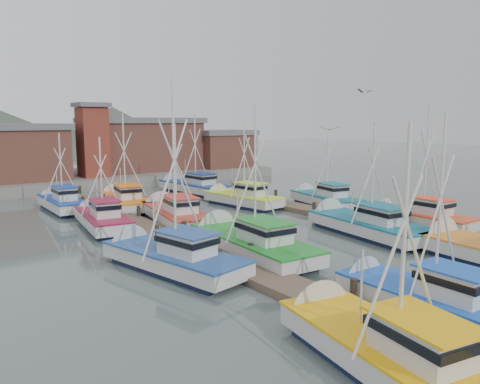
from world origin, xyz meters
TOP-DOWN VIEW (x-y plane):
  - ground at (0.00, 0.00)m, footprint 260.00×260.00m
  - dock_left at (-7.00, 4.04)m, footprint 2.30×46.00m
  - dock_right at (7.00, 4.04)m, footprint 2.30×46.00m
  - quay at (0.00, 37.00)m, footprint 44.00×16.00m
  - shed_left at (-11.00, 35.00)m, footprint 12.72×8.48m
  - shed_center at (6.00, 37.00)m, footprint 14.84×9.54m
  - shed_right at (17.00, 34.00)m, footprint 8.48×6.36m
  - lookout_tower at (-2.00, 33.00)m, footprint 3.60×3.60m
  - boat_0 at (-4.56, -11.12)m, footprint 3.43×8.24m
  - boat_2 at (-9.25, -12.79)m, footprint 4.37×9.45m
  - boat_4 at (-4.70, -0.07)m, footprint 3.90×10.18m
  - boat_5 at (4.46, -1.06)m, footprint 4.36×10.20m
  - boat_6 at (-9.91, 0.02)m, footprint 4.61×9.56m
  - boat_7 at (9.55, -1.77)m, footprint 3.77×8.24m
  - boat_8 at (-4.09, 9.97)m, footprint 4.61×9.94m
  - boat_9 at (4.21, 12.75)m, footprint 3.66×8.78m
  - boat_10 at (-9.15, 11.58)m, footprint 3.74×8.75m
  - boat_11 at (10.09, 7.98)m, footprint 4.21×8.79m
  - boat_12 at (-4.65, 18.08)m, footprint 4.26×9.45m
  - boat_13 at (4.74, 22.13)m, footprint 3.97×10.05m
  - boat_14 at (-9.55, 20.13)m, footprint 3.03×8.03m
  - gull_near at (1.19, -3.43)m, footprint 1.54×0.66m
  - gull_far at (1.07, -0.95)m, footprint 1.47×0.64m

SIDE VIEW (x-z plane):
  - ground at x=0.00m, z-range 0.00..0.00m
  - dock_left at x=-7.00m, z-range -0.54..0.96m
  - dock_right at x=7.00m, z-range -0.54..0.96m
  - quay at x=0.00m, z-range 0.00..1.20m
  - boat_10 at x=-9.15m, z-range -2.95..4.31m
  - boat_14 at x=-9.55m, z-range -2.97..4.33m
  - boat_11 at x=10.09m, z-range -3.18..4.54m
  - boat_8 at x=-4.09m, z-range -3.47..4.83m
  - boat_5 at x=4.46m, z-range -3.57..4.93m
  - boat_9 at x=4.21m, z-range -3.52..4.88m
  - boat_0 at x=-4.56m, z-range -3.64..5.00m
  - boat_2 at x=-9.25m, z-range -3.53..4.89m
  - boat_12 at x=-4.65m, z-range -3.88..5.24m
  - boat_13 at x=4.74m, z-range -4.03..5.39m
  - boat_4 at x=-4.70m, z-range -4.11..5.48m
  - boat_7 at x=9.55m, z-range -4.05..5.42m
  - boat_6 at x=-9.91m, z-range -4.55..5.93m
  - shed_right at x=17.00m, z-range 1.24..6.44m
  - shed_left at x=-11.00m, z-range 1.24..7.44m
  - shed_center at x=6.00m, z-range 1.24..8.14m
  - lookout_tower at x=-2.00m, z-range 1.30..9.80m
  - gull_far at x=1.07m, z-range 7.05..7.29m
  - gull_near at x=1.19m, z-range 9.22..9.46m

